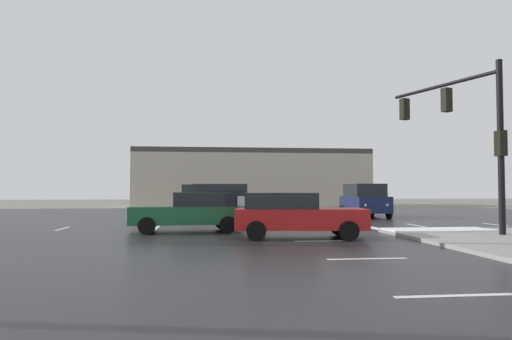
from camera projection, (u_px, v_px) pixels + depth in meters
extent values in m
plane|color=slate|center=(291.00, 227.00, 21.37)|extent=(120.00, 120.00, 0.00)
cube|color=#232326|center=(291.00, 227.00, 21.37)|extent=(44.00, 44.00, 0.02)
cube|color=white|center=(438.00, 230.00, 17.97)|extent=(4.00, 1.60, 0.06)
cube|color=silver|center=(455.00, 296.00, 7.47)|extent=(2.00, 0.15, 0.01)
cube|color=silver|center=(367.00, 259.00, 11.44)|extent=(2.00, 0.15, 0.01)
cube|color=silver|center=(325.00, 241.00, 15.41)|extent=(2.00, 0.15, 0.01)
cube|color=silver|center=(300.00, 230.00, 19.38)|extent=(2.00, 0.15, 0.01)
cube|color=silver|center=(283.00, 223.00, 23.36)|extent=(2.00, 0.15, 0.01)
cube|color=silver|center=(271.00, 218.00, 27.33)|extent=(2.00, 0.15, 0.01)
cube|color=silver|center=(263.00, 215.00, 31.30)|extent=(2.00, 0.15, 0.01)
cube|color=silver|center=(256.00, 212.00, 35.27)|extent=(2.00, 0.15, 0.01)
cube|color=silver|center=(250.00, 210.00, 39.24)|extent=(2.00, 0.15, 0.01)
cube|color=silver|center=(63.00, 229.00, 20.23)|extent=(0.15, 2.00, 0.01)
cube|color=silver|center=(157.00, 228.00, 20.69)|extent=(0.15, 2.00, 0.01)
cube|color=silver|center=(247.00, 227.00, 21.14)|extent=(0.15, 2.00, 0.01)
cube|color=silver|center=(333.00, 226.00, 21.60)|extent=(0.15, 2.00, 0.01)
cube|color=silver|center=(416.00, 225.00, 22.05)|extent=(0.15, 2.00, 0.01)
cube|color=silver|center=(495.00, 225.00, 22.51)|extent=(0.15, 2.00, 0.01)
cube|color=silver|center=(401.00, 234.00, 17.80)|extent=(0.45, 7.00, 0.01)
cylinder|color=black|center=(501.00, 146.00, 16.48)|extent=(0.22, 0.22, 6.18)
cylinder|color=black|center=(441.00, 86.00, 19.00)|extent=(1.78, 5.08, 0.14)
cube|color=black|center=(447.00, 100.00, 18.73)|extent=(0.43, 0.38, 0.95)
sphere|color=yellow|center=(443.00, 94.00, 18.89)|extent=(0.20, 0.20, 0.20)
cube|color=black|center=(405.00, 109.00, 20.90)|extent=(0.43, 0.38, 0.95)
sphere|color=yellow|center=(402.00, 104.00, 21.05)|extent=(0.20, 0.20, 0.20)
cube|color=black|center=(501.00, 143.00, 16.49)|extent=(0.28, 0.36, 0.90)
cube|color=#BCB29E|center=(251.00, 181.00, 49.41)|extent=(23.74, 8.00, 5.29)
cube|color=#3F3D3A|center=(251.00, 153.00, 49.53)|extent=(23.74, 8.00, 0.50)
cube|color=#B21919|center=(300.00, 219.00, 16.33)|extent=(4.67, 2.28, 0.70)
cube|color=black|center=(281.00, 201.00, 16.35)|extent=(2.64, 1.92, 0.55)
cylinder|color=black|center=(339.00, 227.00, 17.22)|extent=(0.68, 0.29, 0.66)
cylinder|color=black|center=(349.00, 231.00, 15.42)|extent=(0.68, 0.29, 0.66)
cylinder|color=black|center=(256.00, 227.00, 17.21)|extent=(0.68, 0.29, 0.66)
cylinder|color=black|center=(256.00, 231.00, 15.41)|extent=(0.68, 0.29, 0.66)
sphere|color=white|center=(359.00, 218.00, 16.91)|extent=(0.18, 0.18, 0.18)
sphere|color=white|center=(367.00, 220.00, 15.76)|extent=(0.18, 0.18, 0.18)
cube|color=white|center=(197.00, 202.00, 33.79)|extent=(2.45, 4.98, 0.95)
cube|color=black|center=(197.00, 190.00, 33.83)|extent=(2.14, 3.53, 0.75)
cylinder|color=black|center=(187.00, 207.00, 35.40)|extent=(0.29, 0.68, 0.66)
cylinder|color=black|center=(213.00, 207.00, 35.41)|extent=(0.29, 0.68, 0.66)
cylinder|color=black|center=(180.00, 209.00, 32.14)|extent=(0.29, 0.68, 0.66)
cylinder|color=black|center=(209.00, 209.00, 32.15)|extent=(0.29, 0.68, 0.66)
sphere|color=white|center=(193.00, 201.00, 36.14)|extent=(0.18, 0.18, 0.18)
sphere|color=white|center=(209.00, 201.00, 36.15)|extent=(0.18, 0.18, 0.18)
cube|color=#B7BABF|center=(221.00, 203.00, 29.59)|extent=(4.97, 2.41, 0.95)
cube|color=black|center=(221.00, 190.00, 29.63)|extent=(3.52, 2.11, 0.75)
cylinder|color=black|center=(193.00, 212.00, 28.57)|extent=(0.68, 0.28, 0.66)
cylinder|color=black|center=(197.00, 210.00, 30.52)|extent=(0.68, 0.28, 0.66)
cylinder|color=black|center=(246.00, 212.00, 28.63)|extent=(0.68, 0.28, 0.66)
cylinder|color=black|center=(247.00, 210.00, 30.57)|extent=(0.68, 0.28, 0.66)
sphere|color=white|center=(182.00, 204.00, 28.93)|extent=(0.18, 0.18, 0.18)
sphere|color=white|center=(185.00, 203.00, 30.18)|extent=(0.18, 0.18, 0.18)
cube|color=#141E47|center=(364.00, 204.00, 28.70)|extent=(2.22, 4.90, 0.95)
cube|color=black|center=(364.00, 190.00, 28.73)|extent=(1.98, 3.46, 0.75)
cylinder|color=black|center=(389.00, 213.00, 27.10)|extent=(0.26, 0.67, 0.66)
cylinder|color=black|center=(356.00, 213.00, 26.99)|extent=(0.26, 0.67, 0.66)
cylinder|color=black|center=(372.00, 210.00, 30.36)|extent=(0.26, 0.67, 0.66)
cylinder|color=black|center=(342.00, 210.00, 30.25)|extent=(0.26, 0.67, 0.66)
sphere|color=white|center=(387.00, 205.00, 26.39)|extent=(0.18, 0.18, 0.18)
sphere|color=white|center=(365.00, 205.00, 26.32)|extent=(0.18, 0.18, 0.18)
cube|color=#195933|center=(187.00, 215.00, 18.70)|extent=(4.62, 2.13, 0.70)
cube|color=black|center=(204.00, 199.00, 18.85)|extent=(2.59, 1.83, 0.55)
cylinder|color=black|center=(147.00, 226.00, 17.51)|extent=(0.67, 0.27, 0.66)
cylinder|color=black|center=(149.00, 223.00, 19.28)|extent=(0.67, 0.27, 0.66)
cylinder|color=black|center=(228.00, 225.00, 18.08)|extent=(0.67, 0.27, 0.66)
cylinder|color=black|center=(223.00, 222.00, 19.85)|extent=(0.67, 0.27, 0.66)
sphere|color=white|center=(129.00, 216.00, 17.72)|extent=(0.18, 0.18, 0.18)
sphere|color=white|center=(131.00, 215.00, 18.85)|extent=(0.18, 0.18, 0.18)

